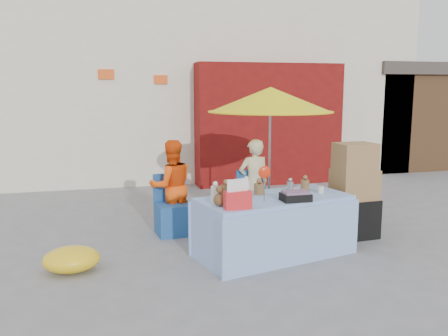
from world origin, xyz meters
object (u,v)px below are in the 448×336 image
object	(u,v)px
chair_left	(173,216)
umbrella	(270,100)
vendor_orange	(172,186)
box_stack	(354,194)
market_table	(273,225)
chair_right	(256,211)
vendor_beige	(254,183)

from	to	relation	value
chair_left	umbrella	xyz separation A→B (m)	(1.55, 0.28, 1.64)
vendor_orange	box_stack	distance (m)	2.58
market_table	box_stack	distance (m)	1.42
market_table	box_stack	size ratio (longest dim) A/B	1.58
chair_right	vendor_orange	xyz separation A→B (m)	(-1.25, 0.13, 0.42)
market_table	vendor_orange	xyz separation A→B (m)	(-1.08, 1.31, 0.29)
chair_left	umbrella	distance (m)	2.27
vendor_beige	umbrella	xyz separation A→B (m)	(0.30, 0.15, 1.23)
chair_right	vendor_orange	distance (m)	1.32
market_table	chair_right	world-z (taller)	market_table
chair_right	umbrella	world-z (taller)	umbrella
chair_right	vendor_beige	world-z (taller)	vendor_beige
vendor_beige	umbrella	world-z (taller)	umbrella
vendor_orange	umbrella	bearing A→B (deg)	179.68
market_table	box_stack	world-z (taller)	box_stack
market_table	chair_right	size ratio (longest dim) A/B	2.46
chair_left	vendor_beige	xyz separation A→B (m)	(1.25, 0.13, 0.41)
chair_left	vendor_beige	distance (m)	1.32
chair_right	vendor_beige	bearing A→B (deg)	83.47
market_table	umbrella	size ratio (longest dim) A/B	1.00
vendor_beige	umbrella	distance (m)	1.28
chair_left	chair_right	xyz separation A→B (m)	(1.25, 0.00, 0.00)
chair_left	box_stack	bearing A→B (deg)	-23.28
chair_right	vendor_orange	bearing A→B (deg)	168.01
vendor_orange	vendor_beige	bearing A→B (deg)	174.15
market_table	umbrella	world-z (taller)	umbrella
vendor_orange	box_stack	bearing A→B (deg)	153.87
chair_left	box_stack	size ratio (longest dim) A/B	0.64
chair_right	vendor_beige	distance (m)	0.43
vendor_orange	box_stack	world-z (taller)	vendor_orange
vendor_beige	umbrella	bearing A→B (deg)	-159.28
market_table	vendor_orange	distance (m)	1.72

